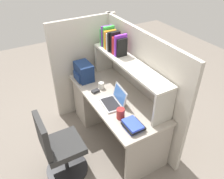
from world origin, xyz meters
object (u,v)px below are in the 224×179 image
Objects in this scene: computer_mouse at (96,91)px; snack_canister at (121,114)px; laptop at (115,100)px; office_chair at (59,151)px; backpack at (83,72)px; paper_cup at (101,85)px.

snack_canister is at bearing -5.85° from computer_mouse.
office_chair is at bearing -83.79° from laptop.
office_chair is (-0.18, -0.73, -0.40)m from snack_canister.
backpack is at bearing -172.26° from laptop.
computer_mouse is (0.38, 0.00, -0.11)m from backpack.
laptop is 0.27m from snack_canister.
snack_canister is (0.66, -0.09, 0.02)m from paper_cup.
backpack is 1.17m from office_chair.
paper_cup is (-0.05, 0.11, 0.03)m from computer_mouse.
laptop is 0.89m from office_chair.
computer_mouse is at bearing -164.49° from laptop.
snack_canister is (0.61, 0.02, 0.05)m from computer_mouse.
paper_cup is 0.66m from snack_canister.
laptop is 3.79× the size of paper_cup.
laptop is 0.39m from paper_cup.
computer_mouse is 0.80× the size of snack_canister.
computer_mouse is 1.19× the size of paper_cup.
laptop is at bearing 7.74° from backpack.
backpack is at bearing -178.49° from snack_canister.
office_chair is at bearing -59.53° from paper_cup.
laptop is 0.36× the size of office_chair.
backpack is 0.99m from snack_canister.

